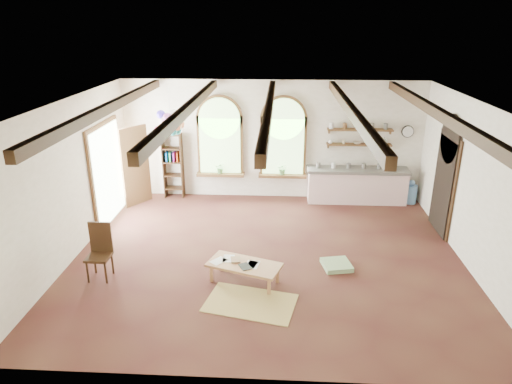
# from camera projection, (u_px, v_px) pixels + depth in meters

# --- Properties ---
(floor) EXTENTS (8.00, 8.00, 0.00)m
(floor) POSITION_uv_depth(u_px,v_px,m) (267.00, 256.00, 9.56)
(floor) COLOR #502E20
(floor) RESTS_ON ground
(ceiling_beams) EXTENTS (6.20, 6.80, 0.18)m
(ceiling_beams) POSITION_uv_depth(u_px,v_px,m) (269.00, 108.00, 8.46)
(ceiling_beams) COLOR #362311
(ceiling_beams) RESTS_ON ceiling
(window_left) EXTENTS (1.30, 0.28, 2.20)m
(window_left) POSITION_uv_depth(u_px,v_px,m) (220.00, 139.00, 12.25)
(window_left) COLOR brown
(window_left) RESTS_ON floor
(window_right) EXTENTS (1.30, 0.28, 2.20)m
(window_right) POSITION_uv_depth(u_px,v_px,m) (283.00, 140.00, 12.16)
(window_right) COLOR brown
(window_right) RESTS_ON floor
(left_doorway) EXTENTS (0.10, 1.90, 2.50)m
(left_doorway) POSITION_uv_depth(u_px,v_px,m) (107.00, 174.00, 11.04)
(left_doorway) COLOR brown
(left_doorway) RESTS_ON floor
(right_doorway) EXTENTS (0.10, 1.30, 2.40)m
(right_doorway) POSITION_uv_depth(u_px,v_px,m) (443.00, 186.00, 10.36)
(right_doorway) COLOR black
(right_doorway) RESTS_ON floor
(kitchen_counter) EXTENTS (2.68, 0.62, 0.94)m
(kitchen_counter) POSITION_uv_depth(u_px,v_px,m) (357.00, 185.00, 12.26)
(kitchen_counter) COLOR #FED7DC
(kitchen_counter) RESTS_ON floor
(wall_shelf_lower) EXTENTS (1.70, 0.24, 0.04)m
(wall_shelf_lower) POSITION_uv_depth(u_px,v_px,m) (359.00, 145.00, 12.04)
(wall_shelf_lower) COLOR brown
(wall_shelf_lower) RESTS_ON wall_back
(wall_shelf_upper) EXTENTS (1.70, 0.24, 0.04)m
(wall_shelf_upper) POSITION_uv_depth(u_px,v_px,m) (360.00, 130.00, 11.90)
(wall_shelf_upper) COLOR brown
(wall_shelf_upper) RESTS_ON wall_back
(wall_clock) EXTENTS (0.32, 0.04, 0.32)m
(wall_clock) POSITION_uv_depth(u_px,v_px,m) (408.00, 132.00, 11.92)
(wall_clock) COLOR black
(wall_clock) RESTS_ON wall_back
(bookshelf) EXTENTS (0.53, 0.32, 1.80)m
(bookshelf) POSITION_uv_depth(u_px,v_px,m) (173.00, 166.00, 12.48)
(bookshelf) COLOR #362311
(bookshelf) RESTS_ON floor
(coffee_table) EXTENTS (1.48, 1.03, 0.39)m
(coffee_table) POSITION_uv_depth(u_px,v_px,m) (244.00, 266.00, 8.50)
(coffee_table) COLOR #A4764B
(coffee_table) RESTS_ON floor
(side_chair) EXTENTS (0.44, 0.44, 1.08)m
(side_chair) POSITION_uv_depth(u_px,v_px,m) (100.00, 263.00, 8.67)
(side_chair) COLOR #362311
(side_chair) RESTS_ON floor
(floor_mat) EXTENTS (1.71, 1.26, 0.02)m
(floor_mat) POSITION_uv_depth(u_px,v_px,m) (250.00, 303.00, 7.97)
(floor_mat) COLOR tan
(floor_mat) RESTS_ON floor
(floor_cushion) EXTENTS (0.64, 0.64, 0.09)m
(floor_cushion) POSITION_uv_depth(u_px,v_px,m) (337.00, 265.00, 9.12)
(floor_cushion) COLOR #81A270
(floor_cushion) RESTS_ON floor
(water_jug_a) EXTENTS (0.33, 0.33, 0.64)m
(water_jug_a) POSITION_uv_depth(u_px,v_px,m) (411.00, 193.00, 12.25)
(water_jug_a) COLOR #5687B8
(water_jug_a) RESTS_ON floor
(water_jug_b) EXTENTS (0.31, 0.31, 0.61)m
(water_jug_b) POSITION_uv_depth(u_px,v_px,m) (394.00, 193.00, 12.28)
(water_jug_b) COLOR #5687B8
(water_jug_b) RESTS_ON floor
(balloon_cluster) EXTENTS (0.73, 0.78, 1.14)m
(balloon_cluster) POSITION_uv_depth(u_px,v_px,m) (170.00, 123.00, 10.86)
(balloon_cluster) COLOR silver
(balloon_cluster) RESTS_ON floor
(table_book) EXTENTS (0.21, 0.28, 0.02)m
(table_book) POSITION_uv_depth(u_px,v_px,m) (231.00, 260.00, 8.61)
(table_book) COLOR olive
(table_book) RESTS_ON coffee_table
(tablet) EXTENTS (0.28, 0.32, 0.01)m
(tablet) POSITION_uv_depth(u_px,v_px,m) (245.00, 266.00, 8.38)
(tablet) COLOR black
(tablet) RESTS_ON coffee_table
(potted_plant_left) EXTENTS (0.27, 0.23, 0.30)m
(potted_plant_left) POSITION_uv_depth(u_px,v_px,m) (220.00, 168.00, 12.43)
(potted_plant_left) COLOR #598C4C
(potted_plant_left) RESTS_ON window_left
(potted_plant_right) EXTENTS (0.27, 0.23, 0.30)m
(potted_plant_right) POSITION_uv_depth(u_px,v_px,m) (283.00, 169.00, 12.34)
(potted_plant_right) COLOR #598C4C
(potted_plant_right) RESTS_ON window_right
(shelf_cup_a) EXTENTS (0.12, 0.10, 0.10)m
(shelf_cup_a) POSITION_uv_depth(u_px,v_px,m) (330.00, 142.00, 12.06)
(shelf_cup_a) COLOR white
(shelf_cup_a) RESTS_ON wall_shelf_lower
(shelf_cup_b) EXTENTS (0.10, 0.10, 0.09)m
(shelf_cup_b) POSITION_uv_depth(u_px,v_px,m) (344.00, 142.00, 12.04)
(shelf_cup_b) COLOR beige
(shelf_cup_b) RESTS_ON wall_shelf_lower
(shelf_bowl_a) EXTENTS (0.22, 0.22, 0.05)m
(shelf_bowl_a) POSITION_uv_depth(u_px,v_px,m) (357.00, 143.00, 12.03)
(shelf_bowl_a) COLOR beige
(shelf_bowl_a) RESTS_ON wall_shelf_lower
(shelf_bowl_b) EXTENTS (0.20, 0.20, 0.06)m
(shelf_bowl_b) POSITION_uv_depth(u_px,v_px,m) (371.00, 143.00, 12.01)
(shelf_bowl_b) COLOR #8C664C
(shelf_bowl_b) RESTS_ON wall_shelf_lower
(shelf_vase) EXTENTS (0.18, 0.18, 0.19)m
(shelf_vase) POSITION_uv_depth(u_px,v_px,m) (384.00, 141.00, 11.97)
(shelf_vase) COLOR slate
(shelf_vase) RESTS_ON wall_shelf_lower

